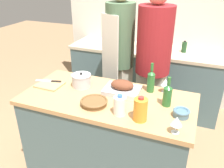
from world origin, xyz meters
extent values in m
plane|color=#9E7A56|center=(0.00, 0.00, 0.00)|extent=(12.00, 12.00, 0.00)
cube|color=#4C666B|center=(0.00, 0.00, 0.41)|extent=(1.50, 0.72, 0.82)
cube|color=tan|center=(0.00, 0.00, 0.84)|extent=(1.54, 0.74, 0.04)
cube|color=#4C666B|center=(0.00, 1.41, 0.43)|extent=(2.09, 0.58, 0.85)
cube|color=beige|center=(0.00, 1.41, 0.87)|extent=(2.16, 0.60, 0.04)
cube|color=silver|center=(0.00, 1.76, 1.27)|extent=(2.66, 0.10, 2.55)
cube|color=#BCBCC1|center=(0.09, 0.13, 0.89)|extent=(0.34, 0.26, 0.04)
ellipsoid|color=brown|center=(0.09, 0.13, 0.94)|extent=(0.22, 0.15, 0.09)
cylinder|color=brown|center=(-0.05, -0.16, 0.88)|extent=(0.21, 0.21, 0.04)
torus|color=brown|center=(-0.05, -0.16, 0.90)|extent=(0.23, 0.23, 0.02)
cube|color=tan|center=(-0.62, 0.01, 0.87)|extent=(0.25, 0.21, 0.02)
cylinder|color=#B7B7BC|center=(-0.32, 0.11, 0.92)|extent=(0.18, 0.18, 0.11)
cylinder|color=#B7B7BC|center=(-0.32, 0.11, 0.98)|extent=(0.19, 0.19, 0.01)
sphere|color=black|center=(-0.32, 0.11, 1.00)|extent=(0.02, 0.02, 0.02)
cylinder|color=slate|center=(0.65, -0.07, 0.89)|extent=(0.12, 0.12, 0.05)
torus|color=slate|center=(0.65, -0.07, 0.91)|extent=(0.13, 0.13, 0.02)
cylinder|color=orange|center=(0.36, -0.23, 0.95)|extent=(0.10, 0.10, 0.18)
cylinder|color=red|center=(0.36, -0.23, 1.05)|extent=(0.04, 0.04, 0.02)
cylinder|color=white|center=(0.19, -0.22, 0.94)|extent=(0.10, 0.10, 0.15)
cylinder|color=#3360B2|center=(0.19, -0.22, 1.03)|extent=(0.04, 0.04, 0.02)
cylinder|color=#28662D|center=(0.51, 0.05, 0.94)|extent=(0.07, 0.07, 0.16)
cone|color=#28662D|center=(0.51, 0.05, 1.04)|extent=(0.07, 0.07, 0.03)
cylinder|color=#28662D|center=(0.51, 0.05, 1.09)|extent=(0.03, 0.03, 0.07)
cylinder|color=#28662D|center=(0.33, 0.25, 0.95)|extent=(0.07, 0.07, 0.17)
cone|color=#28662D|center=(0.33, 0.25, 1.06)|extent=(0.07, 0.07, 0.03)
cylinder|color=#28662D|center=(0.33, 0.25, 1.11)|extent=(0.03, 0.03, 0.07)
cylinder|color=silver|center=(0.46, 0.29, 0.87)|extent=(0.06, 0.06, 0.00)
cylinder|color=silver|center=(0.46, 0.29, 0.90)|extent=(0.01, 0.01, 0.06)
cone|color=silver|center=(0.46, 0.29, 0.96)|extent=(0.08, 0.08, 0.07)
cylinder|color=silver|center=(0.64, -0.29, 0.87)|extent=(0.06, 0.06, 0.00)
cylinder|color=silver|center=(0.64, -0.29, 0.90)|extent=(0.01, 0.01, 0.06)
cone|color=silver|center=(0.64, -0.29, 0.96)|extent=(0.08, 0.08, 0.07)
cube|color=#B7B7BC|center=(-0.71, 0.04, 0.89)|extent=(0.17, 0.07, 0.01)
cube|color=black|center=(-0.58, 0.07, 0.89)|extent=(0.10, 0.05, 0.01)
cylinder|color=maroon|center=(-0.10, 1.44, 0.98)|extent=(0.06, 0.06, 0.16)
cylinder|color=black|center=(-0.10, 1.44, 1.07)|extent=(0.03, 0.03, 0.02)
cylinder|color=#234C28|center=(0.50, 1.44, 0.96)|extent=(0.06, 0.06, 0.14)
cylinder|color=black|center=(0.50, 1.44, 1.04)|extent=(0.03, 0.03, 0.02)
cube|color=beige|center=(-0.16, 0.78, 0.43)|extent=(0.32, 0.28, 0.86)
cylinder|color=#4C6B4C|center=(-0.16, 0.78, 1.22)|extent=(0.33, 0.33, 0.72)
cube|color=silver|center=(-0.23, 0.64, 1.01)|extent=(0.24, 0.13, 0.91)
cube|color=beige|center=(0.24, 0.73, 0.43)|extent=(0.31, 0.22, 0.86)
cylinder|color=maroon|center=(0.24, 0.73, 1.22)|extent=(0.38, 0.38, 0.72)
camera|label=1|loc=(0.71, -1.70, 1.91)|focal=38.00mm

